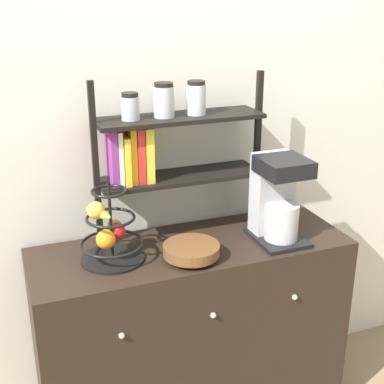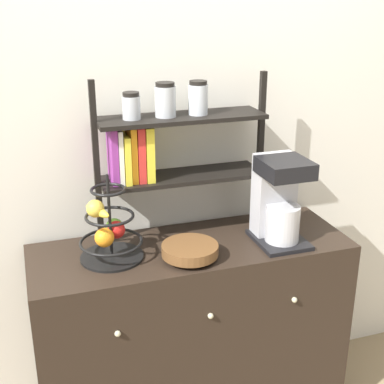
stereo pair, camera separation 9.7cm
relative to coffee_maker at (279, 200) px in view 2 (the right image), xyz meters
The scene contains 6 objects.
wall_back 0.54m from the coffee_maker, 137.63° to the left, with size 7.00×0.05×2.60m, color silver.
sideboard 0.73m from the coffee_maker, behind, with size 1.35×0.48×0.89m.
coffee_maker is the anchor object (origin of this frame).
fruit_stand 0.71m from the coffee_maker, behind, with size 0.25×0.25×0.35m.
wooden_bowl 0.44m from the coffee_maker, behind, with size 0.23×0.23×0.06m.
shelf_hutch 0.54m from the coffee_maker, 156.68° to the left, with size 0.74×0.20×0.69m.
Camera 2 is at (-0.63, -1.69, 1.90)m, focal length 50.00 mm.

